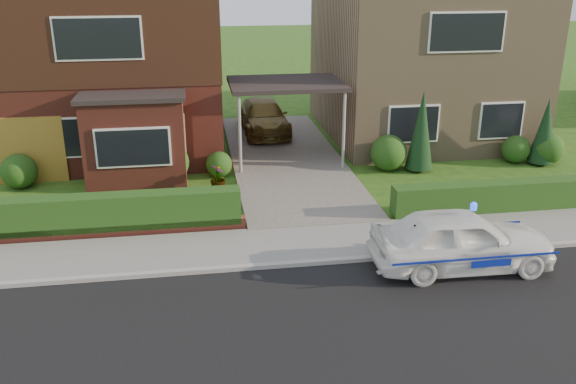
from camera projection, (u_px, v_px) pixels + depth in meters
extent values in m
plane|color=#245015|center=(376.00, 339.00, 11.25)|extent=(120.00, 120.00, 0.00)
cube|color=black|center=(376.00, 339.00, 11.25)|extent=(60.00, 6.00, 0.02)
cube|color=#9E9993|center=(338.00, 261.00, 14.05)|extent=(60.00, 0.16, 0.12)
cube|color=slate|center=(328.00, 242.00, 15.02)|extent=(60.00, 2.00, 0.10)
cube|color=#666059|center=(286.00, 159.00, 21.40)|extent=(3.80, 12.00, 0.12)
cube|color=brown|center=(117.00, 68.00, 22.33)|extent=(7.20, 8.00, 5.80)
cube|color=white|center=(56.00, 138.00, 18.91)|extent=(1.80, 0.08, 1.30)
cube|color=white|center=(160.00, 134.00, 19.37)|extent=(1.60, 0.08, 1.30)
cube|color=white|center=(98.00, 38.00, 18.09)|extent=(2.60, 0.08, 1.30)
cube|color=black|center=(113.00, 27.00, 21.82)|extent=(7.26, 8.06, 2.90)
cube|color=brown|center=(135.00, 142.00, 18.66)|extent=(3.00, 1.40, 2.70)
cube|color=black|center=(131.00, 97.00, 18.16)|extent=(3.20, 1.60, 0.14)
cube|color=#967C5C|center=(419.00, 60.00, 24.01)|extent=(7.20, 8.00, 5.80)
cube|color=white|center=(413.00, 124.00, 20.59)|extent=(1.80, 0.08, 1.30)
cube|color=white|center=(501.00, 120.00, 21.05)|extent=(1.60, 0.08, 1.30)
cube|color=white|center=(467.00, 32.00, 19.77)|extent=(2.60, 0.08, 1.30)
cube|color=black|center=(286.00, 84.00, 20.47)|extent=(3.80, 3.00, 0.14)
cylinder|color=gray|center=(240.00, 135.00, 19.40)|extent=(0.10, 0.10, 2.70)
cylinder|color=gray|center=(344.00, 131.00, 19.90)|extent=(0.10, 0.10, 2.70)
cube|color=olive|center=(29.00, 150.00, 18.89)|extent=(2.20, 0.10, 2.10)
cube|color=brown|center=(92.00, 232.00, 15.25)|extent=(7.70, 0.25, 0.36)
cube|color=#1A3E13|center=(93.00, 236.00, 15.45)|extent=(7.50, 0.55, 0.90)
cube|color=#1A3E13|center=(521.00, 211.00, 17.04)|extent=(7.50, 0.55, 0.80)
sphere|color=#1A3E13|center=(19.00, 171.00, 18.61)|extent=(1.08, 1.08, 1.08)
sphere|color=#1A3E13|center=(168.00, 162.00, 19.04)|extent=(1.32, 1.32, 1.32)
sphere|color=#1A3E13|center=(219.00, 164.00, 19.63)|extent=(0.84, 0.84, 0.84)
sphere|color=#1A3E13|center=(388.00, 153.00, 20.19)|extent=(1.20, 1.20, 1.20)
sphere|color=#1A3E13|center=(516.00, 149.00, 20.99)|extent=(0.96, 0.96, 0.96)
sphere|color=#1A3E13|center=(548.00, 149.00, 20.84)|extent=(1.08, 1.08, 1.08)
cone|color=black|center=(421.00, 133.00, 19.91)|extent=(0.90, 0.90, 2.60)
cone|color=black|center=(545.00, 133.00, 20.61)|extent=(0.90, 0.90, 2.20)
imported|color=white|center=(461.00, 240.00, 13.61)|extent=(1.74, 4.11, 1.39)
sphere|color=#193FF2|center=(474.00, 208.00, 13.37)|extent=(0.17, 0.17, 0.17)
cube|color=navy|center=(477.00, 259.00, 12.87)|extent=(3.74, 0.02, 0.05)
cube|color=navy|center=(447.00, 228.00, 14.39)|extent=(3.74, 0.01, 0.05)
ellipsoid|color=black|center=(415.00, 234.00, 13.26)|extent=(0.22, 0.17, 0.21)
sphere|color=white|center=(417.00, 236.00, 13.21)|extent=(0.11, 0.11, 0.11)
sphere|color=black|center=(417.00, 229.00, 13.19)|extent=(0.13, 0.13, 0.13)
cone|color=black|center=(415.00, 226.00, 13.17)|extent=(0.04, 0.04, 0.05)
cone|color=black|center=(419.00, 226.00, 13.18)|extent=(0.04, 0.04, 0.05)
imported|color=brown|center=(264.00, 117.00, 24.34)|extent=(1.82, 4.33, 1.25)
imported|color=gray|center=(133.00, 204.00, 16.62)|extent=(0.49, 0.47, 0.70)
imported|color=gray|center=(218.00, 178.00, 18.36)|extent=(0.56, 0.56, 0.82)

